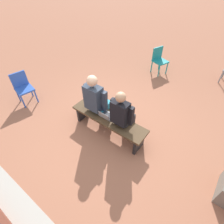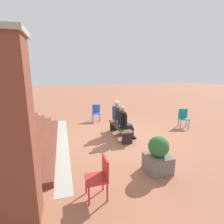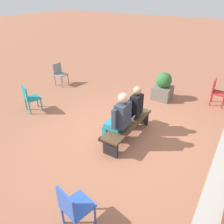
{
  "view_description": "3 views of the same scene",
  "coord_description": "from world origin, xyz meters",
  "px_view_note": "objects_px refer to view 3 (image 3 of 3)",
  "views": [
    {
      "loc": [
        -1.73,
        2.18,
        3.14
      ],
      "look_at": [
        -0.25,
        0.22,
        0.85
      ],
      "focal_mm": 28.0,
      "sensor_mm": 36.0,
      "label": 1
    },
    {
      "loc": [
        -6.26,
        2.18,
        2.46
      ],
      "look_at": [
        0.32,
        0.3,
        0.93
      ],
      "focal_mm": 28.0,
      "sensor_mm": 36.0,
      "label": 2
    },
    {
      "loc": [
        4.0,
        2.18,
        3.29
      ],
      "look_at": [
        0.13,
        -0.29,
        0.72
      ],
      "focal_mm": 35.0,
      "sensor_mm": 36.0,
      "label": 3
    }
  ],
  "objects_px": {
    "bench": "(128,126)",
    "planter": "(163,87)",
    "plastic_chair_foreground": "(59,73)",
    "person_adult": "(118,118)",
    "person_student": "(132,108)",
    "plastic_chair_far_left": "(217,91)",
    "plastic_chair_near_bench_right": "(73,206)",
    "laptop": "(127,122)",
    "plastic_chair_far_right": "(30,97)"
  },
  "relations": [
    {
      "from": "plastic_chair_far_right",
      "to": "planter",
      "type": "distance_m",
      "value": 4.31
    },
    {
      "from": "person_student",
      "to": "plastic_chair_near_bench_right",
      "type": "distance_m",
      "value": 2.92
    },
    {
      "from": "plastic_chair_far_left",
      "to": "person_student",
      "type": "bearing_deg",
      "value": -28.53
    },
    {
      "from": "plastic_chair_far_right",
      "to": "planter",
      "type": "relative_size",
      "value": 0.89
    },
    {
      "from": "person_student",
      "to": "bench",
      "type": "bearing_deg",
      "value": 11.32
    },
    {
      "from": "plastic_chair_near_bench_right",
      "to": "plastic_chair_far_right",
      "type": "relative_size",
      "value": 1.0
    },
    {
      "from": "laptop",
      "to": "plastic_chair_near_bench_right",
      "type": "height_order",
      "value": "plastic_chair_near_bench_right"
    },
    {
      "from": "person_adult",
      "to": "plastic_chair_far_right",
      "type": "bearing_deg",
      "value": -90.04
    },
    {
      "from": "plastic_chair_foreground",
      "to": "bench",
      "type": "bearing_deg",
      "value": 66.54
    },
    {
      "from": "laptop",
      "to": "plastic_chair_foreground",
      "type": "height_order",
      "value": "plastic_chair_foreground"
    },
    {
      "from": "person_adult",
      "to": "plastic_chair_foreground",
      "type": "distance_m",
      "value": 4.47
    },
    {
      "from": "person_adult",
      "to": "plastic_chair_far_left",
      "type": "height_order",
      "value": "person_adult"
    },
    {
      "from": "laptop",
      "to": "plastic_chair_far_right",
      "type": "xyz_separation_m",
      "value": [
        0.29,
        -3.21,
        -0.02
      ]
    },
    {
      "from": "person_student",
      "to": "plastic_chair_near_bench_right",
      "type": "bearing_deg",
      "value": 10.43
    },
    {
      "from": "plastic_chair_far_left",
      "to": "planter",
      "type": "bearing_deg",
      "value": -72.15
    },
    {
      "from": "bench",
      "to": "plastic_chair_far_left",
      "type": "bearing_deg",
      "value": 154.93
    },
    {
      "from": "person_adult",
      "to": "bench",
      "type": "bearing_deg",
      "value": 168.95
    },
    {
      "from": "laptop",
      "to": "plastic_chair_foreground",
      "type": "distance_m",
      "value": 4.41
    },
    {
      "from": "person_student",
      "to": "laptop",
      "type": "height_order",
      "value": "person_student"
    },
    {
      "from": "laptop",
      "to": "plastic_chair_far_left",
      "type": "bearing_deg",
      "value": 155.55
    },
    {
      "from": "laptop",
      "to": "plastic_chair_far_right",
      "type": "bearing_deg",
      "value": -84.8
    },
    {
      "from": "person_adult",
      "to": "plastic_chair_foreground",
      "type": "height_order",
      "value": "person_adult"
    },
    {
      "from": "bench",
      "to": "person_student",
      "type": "height_order",
      "value": "person_student"
    },
    {
      "from": "plastic_chair_far_left",
      "to": "planter",
      "type": "height_order",
      "value": "planter"
    },
    {
      "from": "plastic_chair_near_bench_right",
      "to": "bench",
      "type": "bearing_deg",
      "value": -169.68
    },
    {
      "from": "plastic_chair_near_bench_right",
      "to": "planter",
      "type": "bearing_deg",
      "value": -173.63
    },
    {
      "from": "plastic_chair_foreground",
      "to": "planter",
      "type": "height_order",
      "value": "planter"
    },
    {
      "from": "person_student",
      "to": "plastic_chair_far_left",
      "type": "bearing_deg",
      "value": 151.47
    },
    {
      "from": "planter",
      "to": "plastic_chair_far_left",
      "type": "bearing_deg",
      "value": 107.85
    },
    {
      "from": "plastic_chair_far_left",
      "to": "plastic_chair_foreground",
      "type": "distance_m",
      "value": 5.68
    },
    {
      "from": "bench",
      "to": "laptop",
      "type": "relative_size",
      "value": 5.62
    },
    {
      "from": "plastic_chair_near_bench_right",
      "to": "planter",
      "type": "relative_size",
      "value": 0.89
    },
    {
      "from": "plastic_chair_near_bench_right",
      "to": "planter",
      "type": "distance_m",
      "value": 5.23
    },
    {
      "from": "bench",
      "to": "plastic_chair_foreground",
      "type": "relative_size",
      "value": 2.14
    },
    {
      "from": "person_student",
      "to": "plastic_chair_far_left",
      "type": "relative_size",
      "value": 1.55
    },
    {
      "from": "plastic_chair_near_bench_right",
      "to": "plastic_chair_far_left",
      "type": "xyz_separation_m",
      "value": [
        -5.71,
        1.02,
        0.0
      ]
    },
    {
      "from": "person_adult",
      "to": "plastic_chair_far_right",
      "type": "relative_size",
      "value": 1.65
    },
    {
      "from": "person_student",
      "to": "planter",
      "type": "xyz_separation_m",
      "value": [
        -2.33,
        -0.05,
        -0.26
      ]
    },
    {
      "from": "plastic_chair_far_left",
      "to": "plastic_chair_far_right",
      "type": "bearing_deg",
      "value": -52.97
    },
    {
      "from": "plastic_chair_foreground",
      "to": "planter",
      "type": "distance_m",
      "value": 4.0
    },
    {
      "from": "plastic_chair_far_left",
      "to": "person_adult",
      "type": "bearing_deg",
      "value": -23.75
    },
    {
      "from": "person_student",
      "to": "plastic_chair_far_right",
      "type": "relative_size",
      "value": 1.55
    },
    {
      "from": "person_student",
      "to": "plastic_chair_foreground",
      "type": "distance_m",
      "value": 4.2
    },
    {
      "from": "bench",
      "to": "laptop",
      "type": "distance_m",
      "value": 0.16
    },
    {
      "from": "person_adult",
      "to": "laptop",
      "type": "distance_m",
      "value": 0.39
    },
    {
      "from": "person_adult",
      "to": "plastic_chair_near_bench_right",
      "type": "xyz_separation_m",
      "value": [
        2.18,
        0.53,
        -0.25
      ]
    },
    {
      "from": "plastic_chair_far_right",
      "to": "plastic_chair_far_left",
      "type": "xyz_separation_m",
      "value": [
        -3.53,
        4.68,
        0.0
      ]
    },
    {
      "from": "bench",
      "to": "planter",
      "type": "bearing_deg",
      "value": -177.46
    },
    {
      "from": "laptop",
      "to": "bench",
      "type": "bearing_deg",
      "value": -169.47
    },
    {
      "from": "bench",
      "to": "planter",
      "type": "relative_size",
      "value": 1.91
    }
  ]
}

